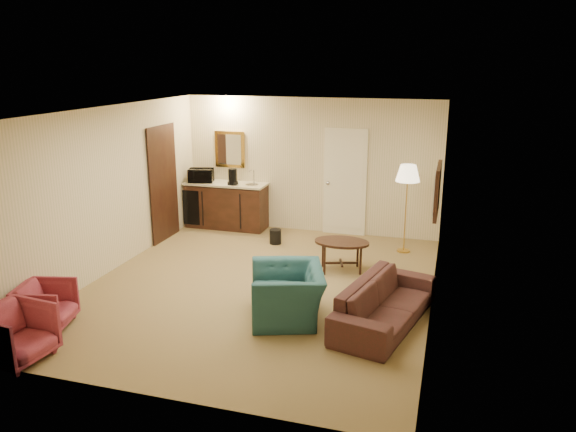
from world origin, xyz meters
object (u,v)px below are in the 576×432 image
(wetbar_cabinet, at_px, (227,205))
(microwave, at_px, (201,174))
(sofa, at_px, (385,296))
(coffee_maker, at_px, (233,177))
(floor_lamp, at_px, (406,209))
(coffee_table, at_px, (341,256))
(waste_bin, at_px, (275,237))
(teal_armchair, at_px, (287,285))
(rose_chair_near, at_px, (46,303))
(rose_chair_far, at_px, (15,332))

(wetbar_cabinet, distance_m, microwave, 0.80)
(wetbar_cabinet, relative_size, sofa, 0.84)
(microwave, height_order, coffee_maker, microwave)
(floor_lamp, relative_size, coffee_maker, 4.98)
(wetbar_cabinet, distance_m, sofa, 4.97)
(coffee_table, relative_size, waste_bin, 3.24)
(teal_armchair, height_order, coffee_table, teal_armchair)
(sofa, relative_size, waste_bin, 7.25)
(wetbar_cabinet, relative_size, floor_lamp, 1.05)
(rose_chair_near, distance_m, coffee_table, 4.38)
(wetbar_cabinet, height_order, coffee_maker, coffee_maker)
(rose_chair_far, distance_m, waste_bin, 5.04)
(rose_chair_far, relative_size, floor_lamp, 0.45)
(coffee_table, bearing_deg, rose_chair_far, -127.85)
(rose_chair_near, distance_m, rose_chair_far, 0.84)
(waste_bin, height_order, coffee_maker, coffee_maker)
(sofa, relative_size, coffee_table, 2.24)
(sofa, bearing_deg, microwave, 64.19)
(teal_armchair, bearing_deg, floor_lamp, 139.28)
(rose_chair_far, height_order, coffee_table, rose_chair_far)
(sofa, height_order, coffee_table, sofa)
(rose_chair_near, height_order, waste_bin, rose_chair_near)
(waste_bin, bearing_deg, rose_chair_near, -113.74)
(coffee_maker, bearing_deg, teal_armchair, -63.22)
(teal_armchair, bearing_deg, coffee_table, 150.38)
(teal_armchair, relative_size, coffee_maker, 3.35)
(coffee_table, relative_size, microwave, 1.82)
(teal_armchair, distance_m, waste_bin, 3.12)
(coffee_table, bearing_deg, wetbar_cabinet, 147.32)
(coffee_table, bearing_deg, coffee_maker, 147.20)
(wetbar_cabinet, distance_m, rose_chair_near, 4.75)
(rose_chair_near, xyz_separation_m, rose_chair_far, (0.25, -0.80, 0.03))
(teal_armchair, bearing_deg, rose_chair_far, -73.39)
(floor_lamp, bearing_deg, sofa, -89.46)
(coffee_table, relative_size, floor_lamp, 0.56)
(teal_armchair, relative_size, rose_chair_far, 1.49)
(sofa, xyz_separation_m, coffee_maker, (-3.40, 3.30, 0.69))
(teal_armchair, xyz_separation_m, waste_bin, (-1.10, 2.90, -0.32))
(rose_chair_near, relative_size, microwave, 1.33)
(teal_armchair, distance_m, microwave, 4.60)
(coffee_maker, bearing_deg, sofa, -49.02)
(rose_chair_near, relative_size, rose_chair_far, 0.90)
(waste_bin, relative_size, coffee_maker, 0.86)
(waste_bin, xyz_separation_m, microwave, (-1.76, 0.64, 0.95))
(sofa, relative_size, teal_armchair, 1.86)
(waste_bin, xyz_separation_m, coffee_maker, (-1.06, 0.60, 0.94))
(rose_chair_near, relative_size, coffee_table, 0.73)
(wetbar_cabinet, xyz_separation_m, rose_chair_far, (-0.25, -5.52, -0.11))
(waste_bin, bearing_deg, floor_lamp, 5.50)
(floor_lamp, bearing_deg, waste_bin, -174.50)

